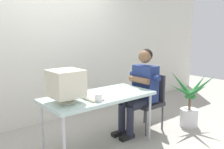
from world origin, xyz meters
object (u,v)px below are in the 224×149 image
Objects in this scene: desk at (99,99)px; person_seated at (141,88)px; office_chair at (149,99)px; desk_mug at (99,98)px; crt_monitor at (66,84)px; potted_plant at (190,104)px; keyboard at (88,97)px.

person_seated is (0.82, 0.02, 0.02)m from desk.
desk_mug is at bearing -167.67° from office_chair.
crt_monitor is 2.19m from potted_plant.
potted_plant is (0.78, -0.38, -0.33)m from person_seated.
person_seated reaches higher than potted_plant.
crt_monitor reaches higher than potted_plant.
crt_monitor reaches higher than office_chair.
office_chair reaches higher than desk_mug.
keyboard is 0.49× the size of potted_plant.
potted_plant is at bearing -8.93° from crt_monitor.
desk is 0.31m from desk_mug.
crt_monitor is at bearing -177.64° from person_seated.
desk is 1.66m from potted_plant.
desk is at bearing -178.61° from office_chair.
desk is 0.57m from crt_monitor.
potted_plant is at bearing -26.22° from person_seated.
potted_plant is at bearing -33.07° from office_chair.
desk is 3.84× the size of crt_monitor.
person_seated is at bearing -180.00° from office_chair.
crt_monitor is 0.41× the size of potted_plant.
desk_mug is at bearing -86.64° from keyboard.
office_chair is 0.71m from potted_plant.
person_seated is 1.38× the size of potted_plant.
crt_monitor is at bearing 146.92° from desk_mug.
desk is at bearing 167.35° from potted_plant.
keyboard is (0.30, 0.00, -0.21)m from crt_monitor.
keyboard is 1.01m from person_seated.
crt_monitor is 0.30× the size of person_seated.
potted_plant is (1.78, -0.33, -0.37)m from keyboard.
keyboard is at bearing -177.57° from office_chair.
potted_plant is 1.82m from desk_mug.
crt_monitor reaches higher than desk.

